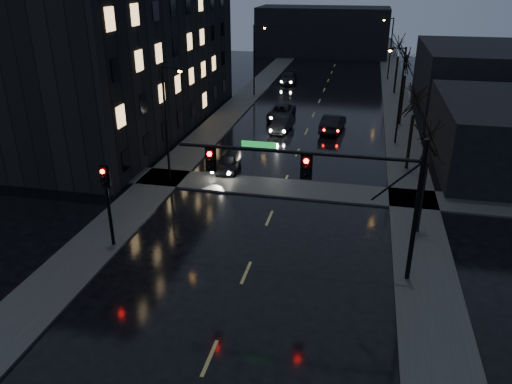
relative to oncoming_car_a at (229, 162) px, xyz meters
The scene contains 22 objects.
sidewalk_left 14.52m from the oncoming_car_a, 106.38° to the left, with size 3.00×140.00×0.12m, color #2D2D2B.
sidewalk_right 18.99m from the oncoming_car_a, 47.17° to the left, with size 3.00×140.00×0.12m, color #2D2D2B.
sidewalk_cross 5.14m from the oncoming_car_a, 30.32° to the right, with size 40.00×3.00×0.12m, color #2D2D2B.
apartment_block 15.95m from the oncoming_car_a, 143.58° to the left, with size 12.00×30.00×12.00m, color black.
commercial_right_near 20.59m from the oncoming_car_a, 13.89° to the left, with size 10.00×14.00×5.00m, color black.
commercial_right_far 34.48m from the oncoming_car_a, 51.51° to the left, with size 12.00×18.00×6.00m, color black.
far_block 57.04m from the oncoming_car_a, 88.58° to the left, with size 22.00×10.00×8.00m, color black.
signal_mast 15.22m from the oncoming_car_a, 55.66° to the right, with size 11.11×0.41×7.00m.
signal_pole_left 12.69m from the oncoming_car_a, 104.36° to the right, with size 0.35×0.41×4.53m.
tree_near 15.65m from the oncoming_car_a, 28.93° to the right, with size 3.52×3.52×8.08m.
tree_mid_a 14.11m from the oncoming_car_a, 12.85° to the left, with size 3.30×3.30×7.58m.
tree_mid_b 20.54m from the oncoming_car_a, 49.36° to the left, with size 3.74×3.74×8.59m.
tree_far 32.09m from the oncoming_car_a, 66.12° to the left, with size 3.43×3.43×7.88m.
streetlight_l_near 6.04m from the oncoming_car_a, 135.90° to the right, with size 1.53×0.28×8.00m.
streetlight_l_far 24.48m from the oncoming_car_a, 97.56° to the left, with size 1.53×0.28×8.00m.
streetlight_r_mid 15.50m from the oncoming_car_a, 36.66° to the left, with size 1.53×0.28×8.00m.
streetlight_r_far 39.04m from the oncoming_car_a, 72.01° to the left, with size 1.53×0.28×8.00m.
oncoming_car_a is the anchor object (origin of this frame).
oncoming_car_b 10.77m from the oncoming_car_a, 78.56° to the left, with size 1.40×4.01×1.32m, color black.
oncoming_car_c 14.65m from the oncoming_car_a, 84.40° to the left, with size 2.25×4.89×1.36m, color black.
oncoming_car_d 31.71m from the oncoming_car_a, 90.89° to the left, with size 1.97×4.86×1.41m, color black.
lead_car 13.37m from the oncoming_car_a, 59.80° to the left, with size 1.63×4.68×1.54m, color black.
Camera 1 is at (4.86, -12.03, 13.40)m, focal length 35.00 mm.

